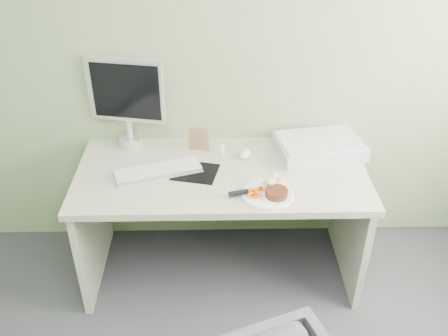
{
  "coord_description": "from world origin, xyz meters",
  "views": [
    {
      "loc": [
        -0.03,
        -0.66,
        2.24
      ],
      "look_at": [
        0.01,
        1.5,
        0.83
      ],
      "focal_mm": 40.0,
      "sensor_mm": 36.0,
      "label": 1
    }
  ],
  "objects_px": {
    "plate": "(267,195)",
    "desk": "(222,198)",
    "monitor": "(126,98)",
    "scanner": "(319,147)"
  },
  "relations": [
    {
      "from": "desk",
      "to": "monitor",
      "type": "height_order",
      "value": "monitor"
    },
    {
      "from": "desk",
      "to": "scanner",
      "type": "bearing_deg",
      "value": 18.57
    },
    {
      "from": "plate",
      "to": "desk",
      "type": "bearing_deg",
      "value": 135.06
    },
    {
      "from": "desk",
      "to": "scanner",
      "type": "xyz_separation_m",
      "value": [
        0.57,
        0.19,
        0.22
      ]
    },
    {
      "from": "plate",
      "to": "monitor",
      "type": "bearing_deg",
      "value": 144.62
    },
    {
      "from": "scanner",
      "to": "desk",
      "type": "bearing_deg",
      "value": -171.31
    },
    {
      "from": "monitor",
      "to": "desk",
      "type": "bearing_deg",
      "value": -19.24
    },
    {
      "from": "scanner",
      "to": "monitor",
      "type": "distance_m",
      "value": 1.14
    },
    {
      "from": "desk",
      "to": "plate",
      "type": "bearing_deg",
      "value": -44.94
    },
    {
      "from": "desk",
      "to": "plate",
      "type": "height_order",
      "value": "plate"
    }
  ]
}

